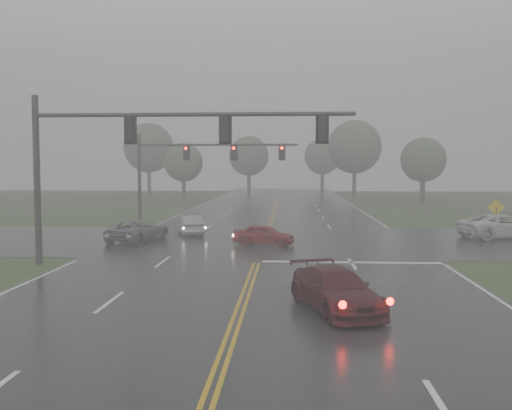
# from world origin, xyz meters

# --- Properties ---
(ground) EXTENTS (180.00, 180.00, 0.00)m
(ground) POSITION_xyz_m (0.00, 0.00, 0.00)
(ground) COLOR #2C411C
(ground) RESTS_ON ground
(main_road) EXTENTS (18.00, 160.00, 0.02)m
(main_road) POSITION_xyz_m (0.00, 20.00, 0.00)
(main_road) COLOR black
(main_road) RESTS_ON ground
(cross_street) EXTENTS (120.00, 14.00, 0.02)m
(cross_street) POSITION_xyz_m (0.00, 22.00, 0.00)
(cross_street) COLOR black
(cross_street) RESTS_ON ground
(stop_bar) EXTENTS (8.50, 0.50, 0.01)m
(stop_bar) POSITION_xyz_m (4.50, 14.40, 0.00)
(stop_bar) COLOR silver
(stop_bar) RESTS_ON ground
(sedan_maroon) EXTENTS (3.24, 4.98, 1.34)m
(sedan_maroon) POSITION_xyz_m (3.04, 5.32, 0.00)
(sedan_maroon) COLOR #390A0F
(sedan_maroon) RESTS_ON ground
(sedan_red) EXTENTS (3.78, 2.16, 1.21)m
(sedan_red) POSITION_xyz_m (0.08, 20.10, 0.00)
(sedan_red) COLOR maroon
(sedan_red) RESTS_ON ground
(sedan_silver) EXTENTS (2.56, 4.15, 1.29)m
(sedan_silver) POSITION_xyz_m (-5.10, 24.84, 0.00)
(sedan_silver) COLOR #9D9FA5
(sedan_silver) RESTS_ON ground
(car_grey) EXTENTS (3.38, 5.20, 1.33)m
(car_grey) POSITION_xyz_m (-7.63, 21.28, 0.00)
(car_grey) COLOR #575A5F
(car_grey) RESTS_ON ground
(pickup_white) EXTENTS (5.97, 4.02, 1.52)m
(pickup_white) POSITION_xyz_m (15.01, 24.15, 0.00)
(pickup_white) COLOR silver
(pickup_white) RESTS_ON ground
(signal_gantry_near) EXTENTS (14.83, 0.34, 7.87)m
(signal_gantry_near) POSITION_xyz_m (-5.60, 13.22, 5.55)
(signal_gantry_near) COLOR black
(signal_gantry_near) RESTS_ON ground
(signal_gantry_far) EXTENTS (12.50, 0.36, 7.04)m
(signal_gantry_far) POSITION_xyz_m (-6.35, 31.25, 4.95)
(signal_gantry_far) COLOR black
(signal_gantry_far) RESTS_ON ground
(sign_diamond_east) EXTENTS (1.02, 0.30, 2.52)m
(sign_diamond_east) POSITION_xyz_m (14.57, 24.03, 1.70)
(sign_diamond_east) COLOR black
(sign_diamond_east) RESTS_ON ground
(tree_nw_a) EXTENTS (5.17, 5.17, 7.60)m
(tree_nw_a) POSITION_xyz_m (-12.67, 62.78, 4.99)
(tree_nw_a) COLOR #342921
(tree_nw_a) RESTS_ON ground
(tree_ne_a) EXTENTS (7.40, 7.40, 10.87)m
(tree_ne_a) POSITION_xyz_m (10.42, 67.07, 7.15)
(tree_ne_a) COLOR #342921
(tree_ne_a) RESTS_ON ground
(tree_n_mid) EXTENTS (6.32, 6.32, 9.28)m
(tree_n_mid) POSITION_xyz_m (-5.05, 77.91, 6.10)
(tree_n_mid) COLOR #342921
(tree_n_mid) RESTS_ON ground
(tree_e_near) EXTENTS (5.49, 5.49, 8.06)m
(tree_e_near) POSITION_xyz_m (17.81, 58.42, 5.29)
(tree_e_near) COLOR #342921
(tree_e_near) RESTS_ON ground
(tree_nw_b) EXTENTS (7.51, 7.51, 11.03)m
(tree_nw_b) POSITION_xyz_m (-19.89, 72.90, 7.26)
(tree_nw_b) COLOR #342921
(tree_nw_b) RESTS_ON ground
(tree_n_far) EXTENTS (6.38, 6.38, 9.38)m
(tree_n_far) POSITION_xyz_m (7.21, 89.05, 6.16)
(tree_n_far) COLOR #342921
(tree_n_far) RESTS_ON ground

